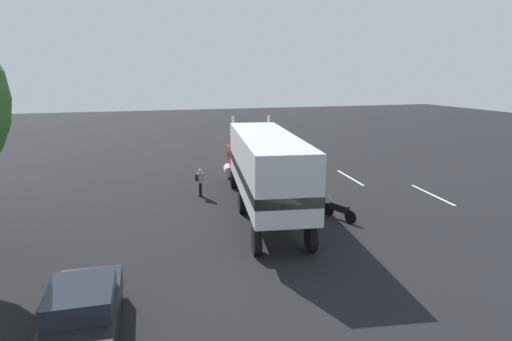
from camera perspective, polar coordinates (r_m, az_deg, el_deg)
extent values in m
plane|color=black|center=(27.60, 0.22, -1.79)|extent=(120.00, 120.00, 0.00)
cube|color=silver|center=(29.05, 6.66, -1.12)|extent=(4.35, 0.97, 0.01)
cube|color=silver|center=(29.93, 12.49, -0.92)|extent=(4.39, 0.61, 0.01)
cube|color=silver|center=(27.19, 22.55, -3.01)|extent=(4.39, 0.66, 0.01)
cube|color=#B21919|center=(28.38, -1.25, 2.14)|extent=(2.15, 2.74, 1.20)
cube|color=#B21919|center=(26.72, -0.84, 2.56)|extent=(1.75, 2.68, 2.20)
cube|color=silver|center=(29.29, -1.47, 2.47)|extent=(0.39, 2.09, 1.08)
cube|color=black|center=(28.37, -1.25, 2.26)|extent=(2.15, 2.78, 0.36)
cylinder|color=silver|center=(25.97, -3.10, 3.58)|extent=(0.18, 0.18, 3.40)
cylinder|color=silver|center=(26.25, 1.70, 3.69)|extent=(0.18, 0.18, 3.40)
cube|color=silver|center=(20.45, 1.43, 0.93)|extent=(10.77, 4.12, 2.80)
cube|color=black|center=(20.54, 1.42, -0.22)|extent=(10.77, 4.16, 0.44)
cylinder|color=silver|center=(27.25, -3.66, 0.05)|extent=(1.38, 0.82, 0.64)
cylinder|color=black|center=(28.80, -3.48, -0.06)|extent=(1.13, 0.46, 1.10)
cylinder|color=black|center=(29.05, 0.84, 0.07)|extent=(1.13, 0.46, 1.10)
cylinder|color=black|center=(26.57, -3.07, -1.16)|extent=(1.13, 0.46, 1.10)
cylinder|color=black|center=(26.84, 1.61, -1.00)|extent=(1.13, 0.46, 1.10)
cylinder|color=black|center=(21.82, -1.90, -4.28)|extent=(1.13, 0.46, 1.10)
cylinder|color=black|center=(22.15, 3.78, -4.03)|extent=(1.13, 0.46, 1.10)
cylinder|color=black|center=(16.91, 0.08, -9.48)|extent=(1.13, 0.46, 1.10)
cylinder|color=black|center=(17.34, 7.38, -9.01)|extent=(1.13, 0.46, 1.10)
cylinder|color=black|center=(24.99, -7.46, -2.49)|extent=(0.18, 0.18, 0.82)
cylinder|color=black|center=(24.85, -7.47, -2.58)|extent=(0.18, 0.18, 0.82)
cylinder|color=gray|center=(24.74, -7.51, -0.97)|extent=(0.34, 0.34, 0.58)
sphere|color=tan|center=(24.65, -7.54, -0.06)|extent=(0.23, 0.23, 0.23)
cube|color=black|center=(24.74, -7.98, -0.92)|extent=(0.28, 0.20, 0.36)
cube|color=black|center=(12.89, -22.09, -17.46)|extent=(4.46, 1.96, 0.70)
cube|color=#1E232D|center=(12.42, -22.46, -15.41)|extent=(2.16, 1.73, 0.55)
cylinder|color=black|center=(14.48, -24.38, -15.74)|extent=(0.65, 0.24, 0.64)
cylinder|color=black|center=(14.27, -17.98, -15.61)|extent=(0.65, 0.24, 0.64)
cylinder|color=black|center=(21.72, 9.71, -5.15)|extent=(0.66, 0.31, 0.66)
cylinder|color=black|center=(20.79, 12.56, -6.11)|extent=(0.66, 0.31, 0.66)
cube|color=black|center=(21.16, 11.14, -4.90)|extent=(1.12, 0.59, 0.36)
cylinder|color=silver|center=(21.52, 9.94, -4.08)|extent=(0.29, 0.16, 0.69)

